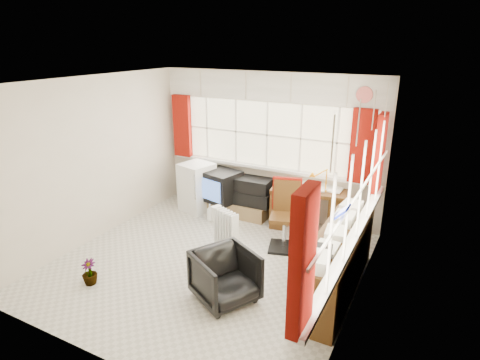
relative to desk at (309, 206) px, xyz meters
The scene contains 20 objects.
ground 2.01m from the desk, 116.27° to the right, with size 4.00×4.00×0.00m, color beige.
room_walls 2.26m from the desk, 116.27° to the right, with size 4.00×4.00×4.00m.
window_back 1.05m from the desk, 168.60° to the left, with size 3.70×0.12×3.60m.
window_right 2.14m from the desk, 58.79° to the right, with size 0.12×3.70×3.60m.
curtains 1.36m from the desk, 86.45° to the right, with size 3.83×3.83×1.15m.
overhead_cabinets 2.02m from the desk, 82.25° to the right, with size 3.98×3.98×0.48m.
desk is the anchor object (origin of this frame).
desk_lamp 0.63m from the desk, ahead, with size 0.14×0.12×0.38m.
task_chair 0.79m from the desk, 99.03° to the right, with size 0.55×0.57×1.06m.
office_chair 2.38m from the desk, 96.17° to the right, with size 0.67×0.69×0.63m, color black.
radiator 1.58m from the desk, 121.26° to the right, with size 0.47×0.33×0.66m.
credenza 1.79m from the desk, 61.37° to the right, with size 0.50×2.00×0.85m.
file_tray 2.37m from the desk, 69.90° to the right, with size 0.27×0.34×0.11m, color black.
tv_bench 1.45m from the desk, behind, with size 1.40×0.50×0.25m, color #9F804F.
crt_tv 1.59m from the desk, behind, with size 0.70×0.67×0.54m.
hifi_stack 0.99m from the desk, behind, with size 0.66×0.43×0.47m.
mini_fridge 2.07m from the desk, behind, with size 0.63×0.64×0.88m.
spray_bottle_a 1.70m from the desk, 161.23° to the right, with size 0.12×0.12×0.31m, color white.
spray_bottle_b 1.52m from the desk, 156.09° to the right, with size 0.08×0.08×0.18m, color #80C0B9.
flower_vase 3.50m from the desk, 124.21° to the right, with size 0.19×0.19×0.34m, color black.
Camera 1 is at (2.67, -4.17, 2.98)m, focal length 30.00 mm.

